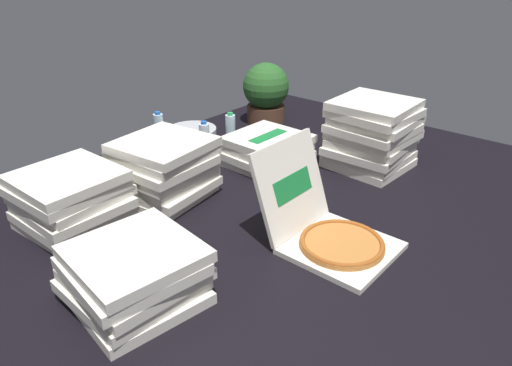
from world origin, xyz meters
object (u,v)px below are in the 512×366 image
Objects in this scene: open_pizza_box at (328,229)px; potted_plant at (266,92)px; pizza_stack_right_far at (267,150)px; water_bottle_1 at (205,141)px; pizza_stack_center_near at (134,275)px; pizza_stack_left_far at (71,200)px; pizza_stack_center_far at (372,135)px; water_bottle_0 at (231,132)px; water_bottle_3 at (159,131)px; water_bottle_2 at (161,146)px; ice_bucket at (193,138)px; pizza_stack_right_near at (163,169)px.

open_pizza_box is 1.52m from potted_plant.
water_bottle_1 is at bearing 119.53° from pizza_stack_right_far.
pizza_stack_right_far is 0.95× the size of pizza_stack_center_near.
open_pizza_box is at bearing -123.55° from pizza_stack_right_far.
pizza_stack_left_far is at bearing 167.85° from pizza_stack_right_far.
pizza_stack_center_far is 0.81m from water_bottle_0.
pizza_stack_left_far is at bearing -152.97° from water_bottle_3.
water_bottle_2 is at bearing 144.97° from water_bottle_1.
water_bottle_3 is at bearing 167.00° from potted_plant.
water_bottle_0 and water_bottle_3 have the same top height.
water_bottle_0 is 0.20m from water_bottle_1.
pizza_stack_right_far is 0.58m from water_bottle_2.
water_bottle_1 is (0.28, 0.99, 0.03)m from open_pizza_box.
open_pizza_box is 2.30× the size of water_bottle_0.
pizza_stack_center_near is 1.89m from potted_plant.
water_bottle_2 is (-0.20, 0.14, 0.00)m from water_bottle_1.
ice_bucket is (-0.45, 0.93, -0.12)m from pizza_stack_center_far.
pizza_stack_center_near is 1.37m from water_bottle_3.
pizza_stack_left_far is at bearing 167.86° from pizza_stack_right_near.
potted_plant is at bearing 8.35° from pizza_stack_left_far.
ice_bucket is 0.27m from water_bottle_2.
water_bottle_2 and water_bottle_3 have the same top height.
pizza_stack_right_near is at bearing -127.11° from water_bottle_2.
pizza_stack_center_near is 1.37m from water_bottle_0.
potted_plant is at bearing 77.43° from pizza_stack_center_far.
ice_bucket is at bearing 15.73° from pizza_stack_left_far.
water_bottle_2 is (0.24, 0.31, -0.04)m from pizza_stack_right_near.
water_bottle_1 is (-0.51, 0.75, -0.08)m from pizza_stack_center_far.
pizza_stack_left_far is 0.94× the size of pizza_stack_right_near.
ice_bucket is 1.27× the size of water_bottle_1.
pizza_stack_right_far is (0.46, 0.69, 0.01)m from open_pizza_box.
water_bottle_0 is (-0.31, 0.74, -0.08)m from pizza_stack_center_far.
ice_bucket is 0.23m from water_bottle_0.
potted_plant reaches higher than open_pizza_box.
pizza_stack_right_far is at bearing -69.87° from water_bottle_3.
pizza_stack_center_near is at bearing 156.35° from open_pizza_box.
water_bottle_0 is at bearing 14.91° from pizza_stack_right_near.
pizza_stack_center_near is at bearing -101.64° from pizza_stack_left_far.
water_bottle_1 reaches higher than ice_bucket.
water_bottle_0 is (0.03, 0.30, 0.03)m from pizza_stack_right_far.
water_bottle_3 is 0.80m from potted_plant.
water_bottle_0 reaches higher than pizza_stack_right_far.
potted_plant is at bearing 0.51° from water_bottle_2.
pizza_stack_center_far is 1.89× the size of water_bottle_2.
pizza_stack_right_near is (0.42, -0.09, 0.02)m from pizza_stack_left_far.
water_bottle_3 is (-0.26, 0.33, 0.00)m from water_bottle_0.
pizza_stack_right_near reaches higher than water_bottle_3.
pizza_stack_right_far is 1.05× the size of potted_plant.
open_pizza_box is 0.83m from pizza_stack_right_near.
open_pizza_box reaches higher than water_bottle_1.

